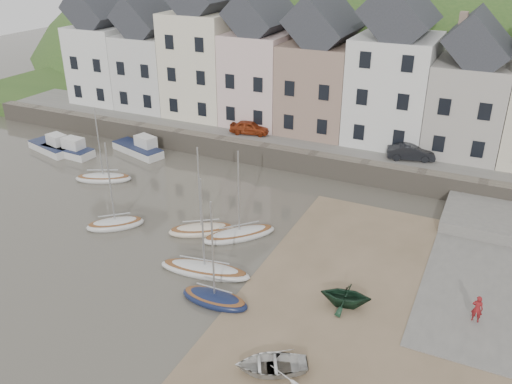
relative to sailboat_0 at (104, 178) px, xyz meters
The scene contains 22 objects.
ground 16.90m from the sailboat_0, 29.27° to the right, with size 160.00×160.00×0.00m, color #494439.
quay_land 27.95m from the sailboat_0, 58.16° to the left, with size 90.00×30.00×1.50m, color #315421.
quay_street 19.20m from the sailboat_0, 39.69° to the left, with size 70.00×7.00×0.10m, color slate.
seawall 17.15m from the sailboat_0, 30.65° to the left, with size 70.00×1.20×1.80m, color slate.
beach 27.04m from the sailboat_0, 17.80° to the right, with size 18.00×26.00×0.06m, color brown.
slipway 29.74m from the sailboat_0, ahead, with size 8.00×18.00×0.12m, color slate.
hillside 55.72m from the sailboat_0, 79.33° to the left, with size 134.40×84.00×84.00m.
townhouse_terrace 23.87m from the sailboat_0, 43.64° to the left, with size 61.05×8.00×13.93m.
sailboat_0 is the anchor object (origin of this frame).
sailboat_1 8.13m from the sailboat_0, 44.63° to the right, with size 3.89×3.67×6.32m.
sailboat_2 12.13m from the sailboat_0, 18.73° to the right, with size 4.47×3.69×6.32m.
sailboat_3 14.44m from the sailboat_0, 13.41° to the right, with size 4.51×4.66×6.32m.
sailboat_4 16.16m from the sailboat_0, 29.28° to the right, with size 5.74×2.36×6.32m.
sailboat_5 18.89m from the sailboat_0, 32.20° to the right, with size 3.93×1.55×6.32m.
motorboat_0 9.06m from the sailboat_0, 159.95° to the left, with size 5.24×2.98×1.70m.
motorboat_1 7.26m from the sailboat_0, 154.18° to the left, with size 5.27×2.07×1.70m.
motorboat_2 6.27m from the sailboat_0, 99.05° to the left, with size 5.78×3.25×1.70m.
rowboat_white 24.70m from the sailboat_0, 32.76° to the right, with size 2.36×3.30×0.68m, color silver.
rowboat_green 23.62m from the sailboat_0, 18.21° to the right, with size 2.30×2.66×1.40m, color #163321.
person_red 29.41m from the sailboat_0, 11.39° to the right, with size 0.55×0.36×1.52m, color maroon.
car_left 13.75m from the sailboat_0, 55.66° to the left, with size 1.44×3.59×1.22m, color #953515.
car_right 24.91m from the sailboat_0, 26.90° to the left, with size 1.31×3.76×1.24m, color black.
Camera 1 is at (13.28, -21.96, 17.86)m, focal length 37.39 mm.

